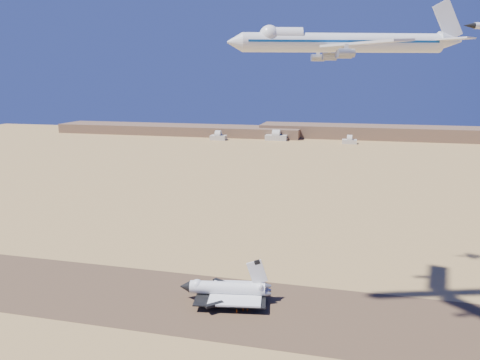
% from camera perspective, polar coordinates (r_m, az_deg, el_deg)
% --- Properties ---
extents(ground, '(1200.00, 1200.00, 0.00)m').
position_cam_1_polar(ground, '(187.10, -2.23, -15.06)').
color(ground, '#AA814B').
rests_on(ground, ground).
extents(runway, '(600.00, 50.00, 0.06)m').
position_cam_1_polar(runway, '(187.08, -2.23, -15.05)').
color(runway, brown).
rests_on(runway, ground).
extents(ridgeline, '(960.00, 90.00, 18.00)m').
position_cam_1_polar(ridgeline, '(691.40, 15.39, 5.44)').
color(ridgeline, brown).
rests_on(ridgeline, ground).
extents(hangars, '(200.50, 29.50, 30.00)m').
position_cam_1_polar(hangars, '(652.40, 4.01, 5.21)').
color(hangars, beige).
rests_on(hangars, ground).
extents(shuttle, '(36.16, 25.88, 17.77)m').
position_cam_1_polar(shuttle, '(188.53, -1.63, -13.20)').
color(shuttle, white).
rests_on(shuttle, runway).
extents(carrier_747, '(76.04, 56.48, 19.10)m').
position_cam_1_polar(carrier_747, '(158.54, 11.59, 16.09)').
color(carrier_747, silver).
extents(crew_a, '(0.59, 0.73, 1.74)m').
position_cam_1_polar(crew_a, '(181.23, -0.40, -15.68)').
color(crew_a, '#C34F0B').
rests_on(crew_a, runway).
extents(crew_b, '(0.75, 0.88, 1.57)m').
position_cam_1_polar(crew_b, '(182.23, 0.92, -15.55)').
color(crew_b, '#C34F0B').
rests_on(crew_b, runway).
extents(crew_c, '(1.22, 1.08, 1.87)m').
position_cam_1_polar(crew_c, '(182.14, 0.37, -15.51)').
color(crew_c, '#C34F0B').
rests_on(crew_c, runway).
extents(chase_jet_e, '(14.16, 8.02, 3.56)m').
position_cam_1_polar(chase_jet_e, '(203.85, 16.99, 15.74)').
color(chase_jet_e, silver).
extents(chase_jet_f, '(14.70, 8.76, 3.80)m').
position_cam_1_polar(chase_jet_f, '(218.80, 22.04, 15.01)').
color(chase_jet_f, silver).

